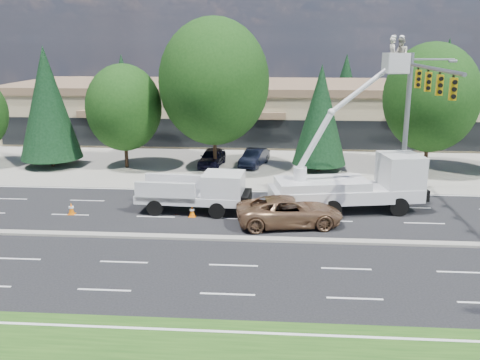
# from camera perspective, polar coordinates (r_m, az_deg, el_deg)

# --- Properties ---
(ground) EXTENTS (140.00, 140.00, 0.00)m
(ground) POSITION_cam_1_polar(r_m,az_deg,el_deg) (27.16, -0.12, -6.38)
(ground) COLOR black
(ground) RESTS_ON ground
(concrete_apron) EXTENTS (140.00, 22.00, 0.01)m
(concrete_apron) POSITION_cam_1_polar(r_m,az_deg,el_deg) (46.34, 1.75, 2.59)
(concrete_apron) COLOR gray
(concrete_apron) RESTS_ON ground
(road_median) EXTENTS (120.00, 0.55, 0.12)m
(road_median) POSITION_cam_1_polar(r_m,az_deg,el_deg) (27.13, -0.12, -6.26)
(road_median) COLOR gray
(road_median) RESTS_ON ground
(strip_mall) EXTENTS (50.40, 15.40, 5.50)m
(strip_mall) POSITION_cam_1_polar(r_m,az_deg,el_deg) (55.69, 2.23, 7.60)
(strip_mall) COLOR tan
(strip_mall) RESTS_ON ground
(tree_front_b) EXTENTS (4.75, 4.75, 9.37)m
(tree_front_b) POSITION_cam_1_polar(r_m,az_deg,el_deg) (44.32, -19.85, 7.74)
(tree_front_b) COLOR #332114
(tree_front_b) RESTS_ON ground
(tree_front_c) EXTENTS (5.80, 5.80, 8.05)m
(tree_front_c) POSITION_cam_1_polar(r_m,az_deg,el_deg) (42.28, -12.29, 7.55)
(tree_front_c) COLOR #332114
(tree_front_c) RESTS_ON ground
(tree_front_d) EXTENTS (8.27, 8.27, 11.48)m
(tree_front_d) POSITION_cam_1_polar(r_m,az_deg,el_deg) (40.66, -2.79, 10.43)
(tree_front_d) COLOR #332114
(tree_front_d) RESTS_ON ground
(tree_front_e) EXTENTS (4.08, 4.08, 8.04)m
(tree_front_e) POSITION_cam_1_polar(r_m,az_deg,el_deg) (40.74, 8.58, 6.89)
(tree_front_e) COLOR #332114
(tree_front_e) RESTS_ON ground
(tree_front_f) EXTENTS (6.97, 6.97, 9.67)m
(tree_front_f) POSITION_cam_1_polar(r_m,az_deg,el_deg) (41.95, 19.73, 8.28)
(tree_front_f) COLOR #332114
(tree_front_f) RESTS_ON ground
(tree_back_a) EXTENTS (4.06, 4.06, 7.99)m
(tree_back_a) POSITION_cam_1_polar(r_m,az_deg,el_deg) (70.35, -12.43, 9.97)
(tree_back_a) COLOR #332114
(tree_back_a) RESTS_ON ground
(tree_back_b) EXTENTS (5.20, 5.20, 10.26)m
(tree_back_b) POSITION_cam_1_polar(r_m,az_deg,el_deg) (67.64, -0.82, 11.16)
(tree_back_b) COLOR #332114
(tree_back_b) RESTS_ON ground
(tree_back_c) EXTENTS (4.11, 4.11, 8.10)m
(tree_back_c) POSITION_cam_1_polar(r_m,az_deg,el_deg) (67.95, 11.21, 9.92)
(tree_back_c) COLOR #332114
(tree_back_c) RESTS_ON ground
(tree_back_d) EXTENTS (5.07, 5.07, 9.99)m
(tree_back_d) POSITION_cam_1_polar(r_m,az_deg,el_deg) (70.32, 21.15, 10.21)
(tree_back_d) COLOR #332114
(tree_back_d) RESTS_ON ground
(signal_mast) EXTENTS (2.76, 10.16, 9.00)m
(signal_mast) POSITION_cam_1_polar(r_m,az_deg,el_deg) (33.50, 18.37, 7.63)
(signal_mast) COLOR gray
(signal_mast) RESTS_ON ground
(utility_pickup) EXTENTS (6.32, 2.75, 2.37)m
(utility_pickup) POSITION_cam_1_polar(r_m,az_deg,el_deg) (31.24, -4.48, -1.67)
(utility_pickup) COLOR silver
(utility_pickup) RESTS_ON ground
(bucket_truck) EXTENTS (9.05, 4.18, 10.03)m
(bucket_truck) POSITION_cam_1_polar(r_m,az_deg,el_deg) (31.79, 12.63, 0.45)
(bucket_truck) COLOR silver
(bucket_truck) RESTS_ON ground
(traffic_cone_a) EXTENTS (0.40, 0.40, 0.70)m
(traffic_cone_a) POSITION_cam_1_polar(r_m,az_deg,el_deg) (32.36, -17.55, -2.93)
(traffic_cone_a) COLOR orange
(traffic_cone_a) RESTS_ON ground
(traffic_cone_b) EXTENTS (0.40, 0.40, 0.70)m
(traffic_cone_b) POSITION_cam_1_polar(r_m,az_deg,el_deg) (30.56, -5.13, -3.31)
(traffic_cone_b) COLOR orange
(traffic_cone_b) RESTS_ON ground
(traffic_cone_c) EXTENTS (0.40, 0.40, 0.70)m
(traffic_cone_c) POSITION_cam_1_polar(r_m,az_deg,el_deg) (30.96, 0.80, -3.01)
(traffic_cone_c) COLOR orange
(traffic_cone_c) RESTS_ON ground
(minivan) EXTENTS (6.09, 3.58, 1.59)m
(minivan) POSITION_cam_1_polar(r_m,az_deg,el_deg) (29.06, 5.30, -3.33)
(minivan) COLOR #896142
(minivan) RESTS_ON ground
(parked_car_west) EXTENTS (2.08, 4.28, 1.41)m
(parked_car_west) POSITION_cam_1_polar(r_m,az_deg,el_deg) (42.57, -3.00, 2.44)
(parked_car_west) COLOR black
(parked_car_west) RESTS_ON ground
(parked_car_east) EXTENTS (2.43, 4.32, 1.35)m
(parked_car_east) POSITION_cam_1_polar(r_m,az_deg,el_deg) (42.53, 1.54, 2.40)
(parked_car_east) COLOR black
(parked_car_east) RESTS_ON ground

